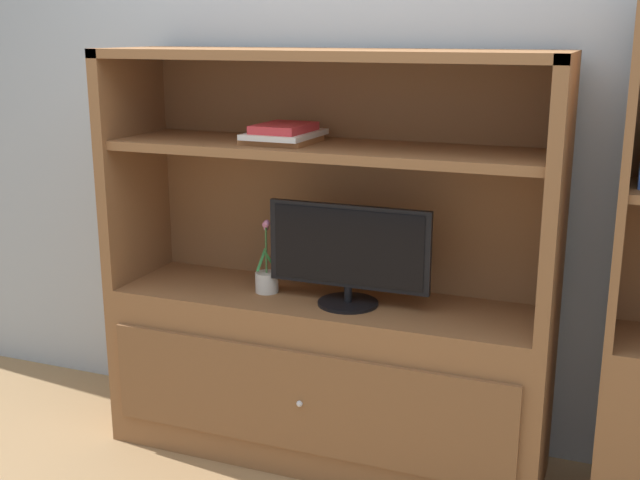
{
  "coord_description": "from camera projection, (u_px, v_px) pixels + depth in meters",
  "views": [
    {
      "loc": [
        1.08,
        -2.39,
        1.71
      ],
      "look_at": [
        0.0,
        0.35,
        0.93
      ],
      "focal_mm": 44.69,
      "sensor_mm": 36.0,
      "label": 1
    }
  ],
  "objects": [
    {
      "name": "potted_plant",
      "position": [
        267.0,
        278.0,
        3.22
      ],
      "size": [
        0.09,
        0.09,
        0.3
      ],
      "color": "beige",
      "rests_on": "media_console"
    },
    {
      "name": "tv_monitor",
      "position": [
        348.0,
        253.0,
        3.03
      ],
      "size": [
        0.64,
        0.24,
        0.39
      ],
      "color": "black",
      "rests_on": "media_console"
    },
    {
      "name": "painted_rear_wall",
      "position": [
        355.0,
        107.0,
        3.29
      ],
      "size": [
        6.0,
        0.1,
        2.8
      ],
      "primitive_type": "cube",
      "color": "#9EA8B2",
      "rests_on": "ground_plane"
    },
    {
      "name": "media_console",
      "position": [
        325.0,
        335.0,
        3.21
      ],
      "size": [
        1.77,
        0.51,
        1.64
      ],
      "color": "brown",
      "rests_on": "ground_plane"
    },
    {
      "name": "magazine_stack",
      "position": [
        283.0,
        134.0,
        3.05
      ],
      "size": [
        0.26,
        0.32,
        0.07
      ],
      "color": "#A56638",
      "rests_on": "media_console"
    }
  ]
}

